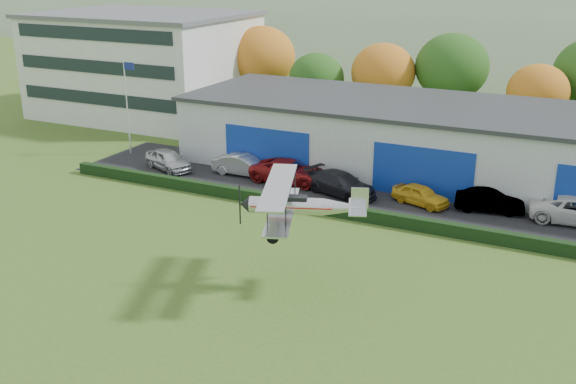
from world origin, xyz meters
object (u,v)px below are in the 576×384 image
at_px(flagpole, 127,98).
at_px(car_5, 490,201).
at_px(hangar, 445,140).
at_px(car_1, 244,165).
at_px(car_4, 421,195).
at_px(car_3, 341,184).
at_px(car_2, 290,171).
at_px(car_0, 168,160).
at_px(office_block, 145,64).
at_px(biplane, 297,204).

height_order(flagpole, car_5, flagpole).
xyz_separation_m(hangar, car_5, (4.76, -6.77, -1.88)).
xyz_separation_m(car_1, car_4, (13.80, -0.44, -0.12)).
bearing_deg(car_3, car_2, 96.82).
relative_size(hangar, car_1, 8.45).
xyz_separation_m(car_0, car_1, (5.95, 1.38, 0.01)).
bearing_deg(car_3, car_4, -66.17).
bearing_deg(flagpole, car_1, -5.05).
height_order(office_block, car_5, office_block).
height_order(flagpole, car_0, flagpole).
relative_size(car_2, biplane, 0.84).
bearing_deg(office_block, flagpole, -58.03).
bearing_deg(car_1, car_4, -92.70).
bearing_deg(car_4, car_1, 107.14).
bearing_deg(car_1, car_5, -90.19).
bearing_deg(office_block, car_3, -28.24).
bearing_deg(car_5, car_4, 88.97).
relative_size(car_1, car_3, 0.88).
relative_size(hangar, car_5, 9.23).
bearing_deg(car_3, flagpole, 103.13).
height_order(car_1, car_5, car_1).
xyz_separation_m(flagpole, car_3, (19.70, -1.94, -3.94)).
relative_size(flagpole, car_3, 1.47).
bearing_deg(car_3, office_block, 80.52).
bearing_deg(biplane, car_1, 107.17).
bearing_deg(biplane, car_4, 59.86).
height_order(car_1, car_4, car_1).
distance_m(car_2, biplane, 16.86).
relative_size(car_1, car_2, 0.81).
bearing_deg(car_5, car_2, 81.42).
distance_m(office_block, car_0, 21.00).
bearing_deg(hangar, car_4, -87.28).
relative_size(car_2, car_3, 1.09).
bearing_deg(car_4, car_2, 106.51).
xyz_separation_m(office_block, car_0, (13.61, -15.39, -4.38)).
height_order(car_3, car_5, car_3).
xyz_separation_m(office_block, car_3, (27.82, -14.94, -4.37)).
bearing_deg(office_block, car_0, -48.52).
bearing_deg(car_1, hangar, -63.40).
height_order(car_1, car_3, same).
height_order(hangar, car_5, hangar).
bearing_deg(car_3, hangar, -14.45).
xyz_separation_m(car_0, car_4, (19.75, 0.94, -0.11)).
xyz_separation_m(hangar, office_block, (-33.00, 7.02, 2.56)).
xyz_separation_m(flagpole, car_0, (5.49, -2.39, -3.95)).
bearing_deg(car_2, hangar, -54.45).
distance_m(car_3, biplane, 14.57).
relative_size(car_5, biplane, 0.62).
bearing_deg(car_4, hangar, 21.69).
xyz_separation_m(car_1, car_2, (3.93, -0.02, 0.04)).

